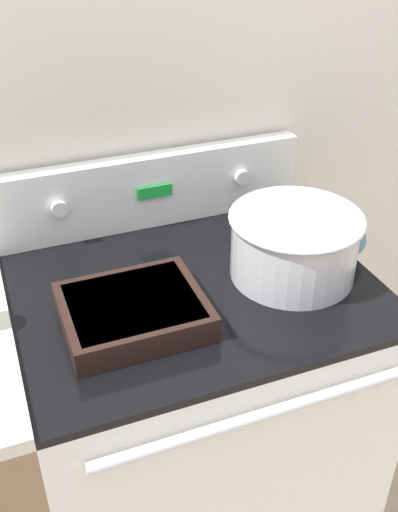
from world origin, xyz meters
TOP-DOWN VIEW (x-y plane):
  - kitchen_wall at (0.00, 0.69)m, footprint 8.00×0.05m
  - stove_range at (0.00, 0.33)m, footprint 0.80×0.68m
  - control_panel at (0.00, 0.63)m, footprint 0.80×0.07m
  - mixing_bowl at (0.23, 0.28)m, footprint 0.30×0.30m
  - casserole_dish at (-0.16, 0.24)m, footprint 0.29×0.24m
  - ladle at (0.39, 0.31)m, footprint 0.09×0.30m

SIDE VIEW (x-z plane):
  - stove_range at x=0.00m, z-range 0.00..0.91m
  - casserole_dish at x=-0.16m, z-range 0.91..0.97m
  - ladle at x=0.39m, z-range 0.90..0.99m
  - mixing_bowl at x=0.23m, z-range 0.92..1.07m
  - control_panel at x=0.00m, z-range 0.91..1.10m
  - kitchen_wall at x=0.00m, z-range 0.00..2.50m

